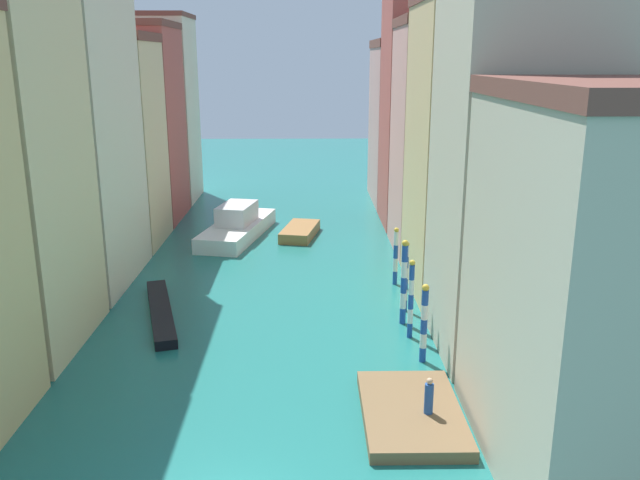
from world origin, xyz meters
TOP-DOWN VIEW (x-y plane):
  - ground_plane at (0.00, 24.50)m, footprint 154.00×154.00m
  - building_left_2 at (-12.65, 23.42)m, footprint 7.39×10.59m
  - building_left_3 at (-12.65, 32.66)m, footprint 7.39×7.65m
  - building_left_4 at (-12.65, 40.88)m, footprint 7.39×8.59m
  - building_left_5 at (-12.65, 49.37)m, footprint 7.39×7.61m
  - building_right_0 at (12.65, 2.77)m, footprint 7.39×11.32m
  - building_right_1 at (12.65, 12.91)m, footprint 7.39×8.35m
  - building_right_2 at (12.65, 21.83)m, footprint 7.39×9.10m
  - building_right_3 at (12.65, 30.49)m, footprint 7.39×8.14m
  - building_right_4 at (12.65, 38.93)m, footprint 7.39×8.14m
  - building_right_5 at (12.65, 48.46)m, footprint 7.39×10.95m
  - waterfront_dock at (6.74, 5.87)m, footprint 3.98×6.41m
  - person_on_dock at (7.34, 5.42)m, footprint 0.36×0.36m
  - mooring_pole_0 at (8.07, 11.08)m, footprint 0.35×0.35m
  - mooring_pole_1 at (7.86, 13.93)m, footprint 0.31×0.31m
  - mooring_pole_2 at (7.75, 15.82)m, footprint 0.36×0.36m
  - mooring_pole_3 at (8.14, 17.68)m, footprint 0.27×0.27m
  - mooring_pole_4 at (8.14, 22.33)m, footprint 0.32×0.32m
  - vaporetto_white at (-3.30, 34.15)m, footprint 5.72×11.59m
  - gondola_black at (-5.89, 17.08)m, footprint 3.69×9.56m
  - motorboat_0 at (1.81, 34.26)m, footprint 3.41×5.87m

SIDE VIEW (x-z plane):
  - ground_plane at x=0.00m, z-range 0.00..0.00m
  - waterfront_dock at x=6.74m, z-range 0.00..0.51m
  - gondola_black at x=-5.89m, z-range 0.00..0.54m
  - motorboat_0 at x=1.81m, z-range 0.00..0.83m
  - vaporetto_white at x=-3.30m, z-range -0.43..2.32m
  - person_on_dock at x=7.34m, z-range 0.45..1.98m
  - mooring_pole_4 at x=8.14m, z-range 0.05..3.85m
  - mooring_pole_0 at x=8.07m, z-range 0.05..4.02m
  - mooring_pole_3 at x=8.14m, z-range 0.04..4.21m
  - mooring_pole_1 at x=7.86m, z-range 0.05..4.32m
  - mooring_pole_2 at x=7.75m, z-range 0.05..4.85m
  - building_right_0 at x=12.65m, z-range 0.01..13.60m
  - building_right_5 at x=12.65m, z-range 0.02..15.91m
  - building_left_3 at x=-12.65m, z-range 0.01..16.04m
  - building_right_3 at x=12.65m, z-range 0.01..17.03m
  - building_left_4 at x=-12.65m, z-range 0.01..17.22m
  - building_right_2 at x=12.65m, z-range 0.01..17.79m
  - building_left_5 at x=-12.65m, z-range 0.01..18.36m
  - building_left_2 at x=-12.65m, z-range 0.01..19.41m
  - building_right_4 at x=12.65m, z-range 0.01..20.26m
  - building_right_1 at x=12.65m, z-range 0.01..22.41m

